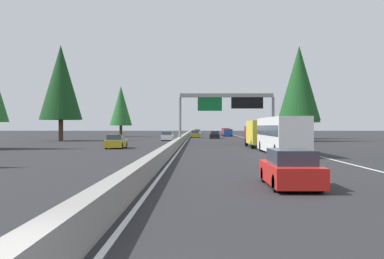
{
  "coord_description": "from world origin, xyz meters",
  "views": [
    {
      "loc": [
        -5.23,
        -2.02,
        2.37
      ],
      "look_at": [
        61.59,
        -1.19,
        1.85
      ],
      "focal_mm": 41.42,
      "sensor_mm": 36.0,
      "label": 1
    }
  ],
  "objects_px": {
    "sedan_distant_a": "(214,135)",
    "box_truck_far_center": "(259,133)",
    "oncoming_near": "(116,142)",
    "oncoming_far": "(167,136)",
    "conifer_left_far": "(121,106)",
    "sedan_distant_b": "(195,134)",
    "conifer_right_mid": "(299,83)",
    "sign_gantry_overhead": "(228,104)",
    "pickup_mid_right": "(226,132)",
    "bus_far_right": "(281,134)",
    "conifer_right_far": "(304,93)",
    "conifer_left_mid": "(61,82)",
    "minivan_near_right": "(227,132)",
    "sedan_far_left": "(290,169)",
    "sedan_mid_center": "(197,132)"
  },
  "relations": [
    {
      "from": "sign_gantry_overhead",
      "to": "oncoming_near",
      "type": "bearing_deg",
      "value": 132.47
    },
    {
      "from": "sedan_distant_b",
      "to": "conifer_right_mid",
      "type": "xyz_separation_m",
      "value": [
        -22.35,
        -16.33,
        8.4
      ]
    },
    {
      "from": "bus_far_right",
      "to": "conifer_left_far",
      "type": "distance_m",
      "value": 66.36
    },
    {
      "from": "sedan_far_left",
      "to": "conifer_right_far",
      "type": "xyz_separation_m",
      "value": [
        65.88,
        -16.26,
        7.82
      ]
    },
    {
      "from": "oncoming_far",
      "to": "conifer_left_far",
      "type": "xyz_separation_m",
      "value": [
        26.64,
        12.28,
        6.23
      ]
    },
    {
      "from": "sedan_distant_a",
      "to": "conifer_right_far",
      "type": "xyz_separation_m",
      "value": [
        -1.55,
        -16.63,
        7.82
      ]
    },
    {
      "from": "minivan_near_right",
      "to": "conifer_left_far",
      "type": "relative_size",
      "value": 0.44
    },
    {
      "from": "minivan_near_right",
      "to": "oncoming_near",
      "type": "relative_size",
      "value": 1.14
    },
    {
      "from": "sedan_distant_a",
      "to": "bus_far_right",
      "type": "bearing_deg",
      "value": -175.34
    },
    {
      "from": "sign_gantry_overhead",
      "to": "pickup_mid_right",
      "type": "distance_m",
      "value": 53.15
    },
    {
      "from": "conifer_left_mid",
      "to": "minivan_near_right",
      "type": "bearing_deg",
      "value": -42.81
    },
    {
      "from": "sedan_far_left",
      "to": "bus_far_right",
      "type": "xyz_separation_m",
      "value": [
        20.28,
        -3.48,
        1.03
      ]
    },
    {
      "from": "pickup_mid_right",
      "to": "conifer_right_far",
      "type": "bearing_deg",
      "value": -155.71
    },
    {
      "from": "oncoming_near",
      "to": "oncoming_far",
      "type": "height_order",
      "value": "same"
    },
    {
      "from": "bus_far_right",
      "to": "sedan_distant_b",
      "type": "relative_size",
      "value": 2.61
    },
    {
      "from": "box_truck_far_center",
      "to": "oncoming_near",
      "type": "relative_size",
      "value": 1.93
    },
    {
      "from": "conifer_right_far",
      "to": "conifer_right_mid",
      "type": "bearing_deg",
      "value": 163.85
    },
    {
      "from": "sedan_far_left",
      "to": "oncoming_near",
      "type": "distance_m",
      "value": 32.11
    },
    {
      "from": "conifer_right_far",
      "to": "conifer_left_mid",
      "type": "distance_m",
      "value": 43.63
    },
    {
      "from": "oncoming_near",
      "to": "oncoming_far",
      "type": "xyz_separation_m",
      "value": [
        25.49,
        -3.71,
        0.0
      ]
    },
    {
      "from": "sedan_mid_center",
      "to": "conifer_left_far",
      "type": "relative_size",
      "value": 0.39
    },
    {
      "from": "conifer_right_mid",
      "to": "conifer_left_far",
      "type": "distance_m",
      "value": 44.54
    },
    {
      "from": "sedan_distant_a",
      "to": "sedan_mid_center",
      "type": "bearing_deg",
      "value": 5.16
    },
    {
      "from": "bus_far_right",
      "to": "sedan_distant_a",
      "type": "bearing_deg",
      "value": 4.66
    },
    {
      "from": "sign_gantry_overhead",
      "to": "conifer_right_mid",
      "type": "relative_size",
      "value": 0.85
    },
    {
      "from": "oncoming_far",
      "to": "sedan_distant_a",
      "type": "bearing_deg",
      "value": 146.32
    },
    {
      "from": "sign_gantry_overhead",
      "to": "conifer_left_far",
      "type": "distance_m",
      "value": 45.8
    },
    {
      "from": "oncoming_near",
      "to": "sedan_far_left",
      "type": "bearing_deg",
      "value": 22.43
    },
    {
      "from": "sedan_mid_center",
      "to": "box_truck_far_center",
      "type": "bearing_deg",
      "value": -174.57
    },
    {
      "from": "sedan_far_left",
      "to": "conifer_right_mid",
      "type": "height_order",
      "value": "conifer_right_mid"
    },
    {
      "from": "sedan_far_left",
      "to": "conifer_left_mid",
      "type": "relative_size",
      "value": 0.29
    },
    {
      "from": "sedan_distant_a",
      "to": "sedan_mid_center",
      "type": "relative_size",
      "value": 1.0
    },
    {
      "from": "sedan_far_left",
      "to": "sedan_distant_a",
      "type": "relative_size",
      "value": 1.0
    },
    {
      "from": "conifer_right_far",
      "to": "conifer_left_far",
      "type": "bearing_deg",
      "value": 66.75
    },
    {
      "from": "pickup_mid_right",
      "to": "box_truck_far_center",
      "type": "distance_m",
      "value": 62.43
    },
    {
      "from": "sedan_distant_a",
      "to": "box_truck_far_center",
      "type": "xyz_separation_m",
      "value": [
        -35.72,
        -3.56,
        0.93
      ]
    },
    {
      "from": "oncoming_far",
      "to": "conifer_left_mid",
      "type": "relative_size",
      "value": 0.29
    },
    {
      "from": "sedan_distant_b",
      "to": "conifer_right_far",
      "type": "relative_size",
      "value": 0.31
    },
    {
      "from": "box_truck_far_center",
      "to": "conifer_right_mid",
      "type": "bearing_deg",
      "value": -24.01
    },
    {
      "from": "bus_far_right",
      "to": "sedan_mid_center",
      "type": "bearing_deg",
      "value": 4.88
    },
    {
      "from": "sedan_mid_center",
      "to": "conifer_right_far",
      "type": "relative_size",
      "value": 0.31
    },
    {
      "from": "oncoming_far",
      "to": "conifer_left_mid",
      "type": "bearing_deg",
      "value": -84.47
    },
    {
      "from": "sedan_mid_center",
      "to": "conifer_right_mid",
      "type": "height_order",
      "value": "conifer_right_mid"
    },
    {
      "from": "sedan_distant_b",
      "to": "bus_far_right",
      "type": "bearing_deg",
      "value": -172.07
    },
    {
      "from": "oncoming_near",
      "to": "sedan_distant_b",
      "type": "bearing_deg",
      "value": 169.63
    },
    {
      "from": "conifer_right_mid",
      "to": "conifer_left_mid",
      "type": "height_order",
      "value": "conifer_left_mid"
    },
    {
      "from": "pickup_mid_right",
      "to": "oncoming_near",
      "type": "bearing_deg",
      "value": 166.26
    },
    {
      "from": "bus_far_right",
      "to": "sedan_distant_b",
      "type": "xyz_separation_m",
      "value": [
        54.13,
        7.55,
        -1.03
      ]
    },
    {
      "from": "sedan_far_left",
      "to": "oncoming_far",
      "type": "relative_size",
      "value": 1.0
    },
    {
      "from": "sedan_far_left",
      "to": "conifer_right_far",
      "type": "distance_m",
      "value": 68.31
    }
  ]
}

